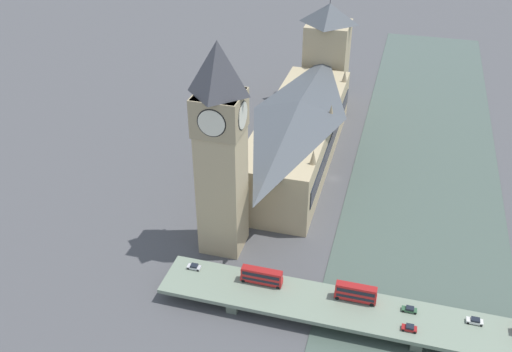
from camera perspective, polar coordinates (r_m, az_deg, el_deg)
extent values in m
plane|color=#4C4C4F|center=(216.75, 7.79, -0.23)|extent=(600.00, 600.00, 0.00)
cube|color=#47564C|center=(216.03, 16.47, -1.46)|extent=(54.17, 360.00, 0.30)
cube|color=tan|center=(220.33, 4.25, 3.78)|extent=(25.62, 92.40, 21.35)
cube|color=black|center=(218.04, 7.60, 3.57)|extent=(0.40, 85.01, 6.41)
pyramid|color=#474C51|center=(214.39, 4.39, 6.90)|extent=(25.11, 90.56, 5.15)
cone|color=#9E8966|center=(244.71, 8.87, 9.86)|extent=(2.20, 2.20, 5.00)
cone|color=#9E8966|center=(212.73, 7.52, 6.48)|extent=(2.20, 2.20, 5.00)
cone|color=#9E8966|center=(181.90, 5.74, 1.91)|extent=(2.20, 2.20, 5.00)
cube|color=tan|center=(167.99, -3.44, 0.09)|extent=(12.56, 12.56, 51.88)
cube|color=tan|center=(158.22, -3.67, 6.34)|extent=(13.31, 13.31, 11.30)
cylinder|color=black|center=(156.37, -1.42, 6.08)|extent=(0.50, 8.24, 8.24)
cylinder|color=silver|center=(156.34, -1.38, 6.07)|extent=(0.62, 7.63, 7.63)
cylinder|color=black|center=(160.30, -5.87, 6.59)|extent=(0.50, 8.24, 8.24)
cylinder|color=silver|center=(160.34, -5.91, 6.60)|extent=(0.62, 7.63, 7.63)
cylinder|color=black|center=(163.73, -2.94, 7.29)|extent=(8.24, 0.50, 8.24)
cylinder|color=silver|center=(163.84, -2.93, 7.31)|extent=(7.63, 0.62, 7.63)
cylinder|color=black|center=(152.78, -4.45, 5.33)|extent=(8.24, 0.50, 8.24)
cylinder|color=silver|center=(152.67, -4.47, 5.30)|extent=(7.63, 0.62, 7.63)
pyramid|color=#424247|center=(153.00, -3.84, 10.77)|extent=(12.81, 12.81, 14.94)
cube|color=tan|center=(270.71, 7.02, 11.10)|extent=(19.23, 19.23, 38.00)
pyramid|color=#474C51|center=(263.37, 7.36, 15.84)|extent=(19.23, 19.23, 8.65)
cube|color=#5D6A59|center=(159.85, 15.84, -14.53)|extent=(3.00, 12.87, 3.40)
cube|color=#5D6A59|center=(163.57, -1.81, -11.66)|extent=(3.00, 12.87, 3.40)
cube|color=gray|center=(158.23, 15.96, -13.95)|extent=(140.34, 15.14, 1.20)
cube|color=red|center=(161.44, 0.57, -10.28)|extent=(11.73, 2.49, 1.94)
cube|color=black|center=(161.18, 0.57, -10.17)|extent=(10.56, 2.55, 0.85)
cube|color=red|center=(160.03, 0.58, -9.72)|extent=(11.49, 2.49, 2.28)
cube|color=black|center=(159.95, 0.58, -9.69)|extent=(10.56, 2.55, 1.09)
cube|color=maroon|center=(159.22, 0.58, -9.39)|extent=(11.38, 2.37, 0.16)
cylinder|color=black|center=(163.86, -1.05, -9.92)|extent=(1.03, 0.28, 1.03)
cylinder|color=black|center=(162.25, -1.28, -10.44)|extent=(1.03, 0.28, 1.03)
cylinder|color=black|center=(161.98, 2.39, -10.55)|extent=(1.03, 0.28, 1.03)
cylinder|color=black|center=(160.35, 2.20, -11.08)|extent=(1.03, 0.28, 1.03)
cube|color=red|center=(158.73, 9.91, -11.73)|extent=(11.19, 2.46, 2.05)
cube|color=black|center=(158.45, 9.92, -11.63)|extent=(10.07, 2.52, 0.90)
cube|color=red|center=(157.21, 9.99, -11.14)|extent=(10.97, 2.46, 2.41)
cube|color=black|center=(157.13, 9.99, -11.11)|extent=(10.07, 2.52, 1.16)
cube|color=maroon|center=(156.35, 10.03, -10.80)|extent=(10.86, 2.33, 0.16)
cylinder|color=black|center=(160.38, 8.24, -11.44)|extent=(1.13, 0.28, 1.13)
cylinder|color=black|center=(158.76, 8.12, -11.98)|extent=(1.13, 0.28, 1.13)
cylinder|color=black|center=(160.11, 11.58, -11.94)|extent=(1.13, 0.28, 1.13)
cylinder|color=black|center=(158.48, 11.50, -12.49)|extent=(1.13, 0.28, 1.13)
cube|color=maroon|center=(154.61, 15.07, -14.50)|extent=(3.82, 1.90, 0.66)
cube|color=black|center=(154.17, 15.15, -14.34)|extent=(1.99, 1.71, 0.60)
cylinder|color=black|center=(155.29, 14.53, -14.26)|extent=(0.69, 0.22, 0.69)
cylinder|color=black|center=(154.08, 14.50, -14.71)|extent=(0.69, 0.22, 0.69)
cylinder|color=black|center=(155.47, 15.61, -14.40)|extent=(0.69, 0.22, 0.69)
cylinder|color=black|center=(154.27, 15.58, -14.85)|extent=(0.69, 0.22, 0.69)
cube|color=#2D5638|center=(159.41, 15.08, -12.79)|extent=(3.95, 1.72, 0.58)
cube|color=black|center=(159.03, 15.15, -12.65)|extent=(2.05, 1.55, 0.57)
cylinder|color=black|center=(160.03, 14.53, -12.58)|extent=(0.63, 0.22, 0.63)
cylinder|color=black|center=(158.91, 14.49, -12.96)|extent=(0.63, 0.22, 0.63)
cylinder|color=black|center=(160.21, 15.64, -12.72)|extent=(0.63, 0.22, 0.63)
cylinder|color=black|center=(159.09, 15.61, -13.10)|extent=(0.63, 0.22, 0.63)
cube|color=silver|center=(167.45, -6.22, -9.04)|extent=(3.89, 1.83, 0.59)
cube|color=black|center=(167.03, -6.20, -8.90)|extent=(2.02, 1.65, 0.58)
cylinder|color=black|center=(168.61, -6.59, -8.82)|extent=(0.67, 0.22, 0.67)
cylinder|color=black|center=(167.47, -6.80, -9.18)|extent=(0.67, 0.22, 0.67)
cylinder|color=black|center=(167.71, -5.64, -9.02)|extent=(0.67, 0.22, 0.67)
cylinder|color=black|center=(166.56, -5.84, -9.37)|extent=(0.67, 0.22, 0.67)
cube|color=silver|center=(161.42, 21.02, -13.40)|extent=(4.16, 1.82, 0.70)
cube|color=black|center=(161.02, 21.11, -13.25)|extent=(2.16, 1.64, 0.53)
cylinder|color=black|center=(161.93, 20.41, -13.20)|extent=(0.66, 0.22, 0.66)
cylinder|color=black|center=(160.75, 20.43, -13.61)|extent=(0.66, 0.22, 0.66)
cylinder|color=black|center=(162.45, 21.56, -13.33)|extent=(0.66, 0.22, 0.66)
cylinder|color=black|center=(161.27, 21.59, -13.73)|extent=(0.66, 0.22, 0.66)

